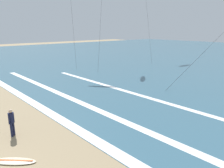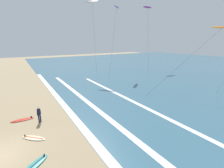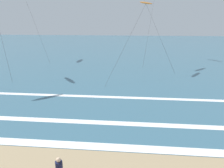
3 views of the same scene
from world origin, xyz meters
name	(u,v)px [view 1 (image 1 of 3)]	position (x,y,z in m)	size (l,w,h in m)	color
wave_foam_shoreline	(106,147)	(0.94, 6.47, 0.01)	(58.68, 0.73, 0.01)	white
wave_foam_mid_break	(137,127)	(0.44, 9.40, 0.01)	(45.90, 0.62, 0.01)	white
wave_foam_outer_break	(180,107)	(0.21, 14.59, 0.01)	(36.27, 0.55, 0.01)	white
surfer_mid_group	(11,120)	(-3.55, 3.31, 0.96)	(0.39, 0.45, 1.60)	#141938
surfboard_foreground_flat	(14,161)	(-0.90, 2.44, 0.05)	(1.89, 1.93, 0.25)	beige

